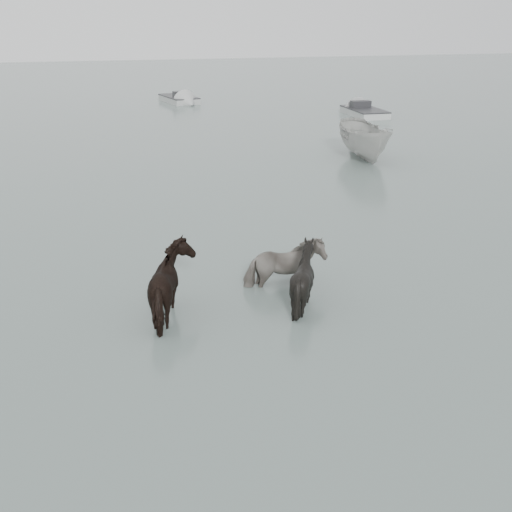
% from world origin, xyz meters
% --- Properties ---
extents(ground, '(140.00, 140.00, 0.00)m').
position_xyz_m(ground, '(0.00, 0.00, 0.00)').
color(ground, '#546460').
rests_on(ground, ground).
extents(pony_pinto, '(1.79, 0.91, 1.46)m').
position_xyz_m(pony_pinto, '(0.06, 2.61, 0.73)').
color(pony_pinto, black).
rests_on(pony_pinto, ground).
extents(pony_dark, '(1.67, 1.85, 1.61)m').
position_xyz_m(pony_dark, '(-2.40, 1.72, 0.81)').
color(pony_dark, black).
rests_on(pony_dark, ground).
extents(pony_black, '(1.67, 1.58, 1.46)m').
position_xyz_m(pony_black, '(0.15, 1.58, 0.73)').
color(pony_black, black).
rests_on(pony_black, ground).
extents(boat_small, '(2.02, 4.36, 1.63)m').
position_xyz_m(boat_small, '(6.81, 14.00, 0.81)').
color(boat_small, '#ADADA9').
rests_on(boat_small, ground).
extents(skiff_port, '(1.65, 4.85, 0.75)m').
position_xyz_m(skiff_port, '(11.27, 24.38, 0.38)').
color(skiff_port, '#AAADAA').
rests_on(skiff_port, ground).
extents(skiff_mid, '(2.62, 4.96, 0.75)m').
position_xyz_m(skiff_mid, '(1.87, 32.54, 0.38)').
color(skiff_mid, '#9C9E9C').
rests_on(skiff_mid, ground).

